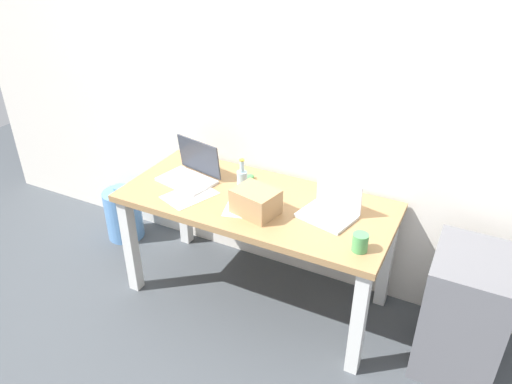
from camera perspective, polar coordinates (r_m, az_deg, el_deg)
ground_plane at (r=3.26m, az=0.00°, el=-11.90°), size 8.00×8.00×0.00m
back_wall at (r=2.95m, az=3.79°, el=12.56°), size 5.20×0.08×2.60m
desk at (r=2.88m, az=0.00°, el=-2.61°), size 1.61×0.72×0.73m
laptop_left at (r=3.05m, az=-7.67°, el=2.33°), size 0.38×0.31×0.24m
laptop_right at (r=2.69m, az=8.72°, el=-2.03°), size 0.33×0.29×0.20m
beer_bottle at (r=2.83m, az=-1.63°, el=1.18°), size 0.06×0.06×0.24m
computer_mouse at (r=3.03m, az=-0.95°, el=1.67°), size 0.08×0.11×0.03m
cardboard_box at (r=2.67m, az=-0.03°, el=-1.14°), size 0.27×0.23×0.14m
coffee_mug at (r=2.45m, az=12.16°, el=-5.83°), size 0.08×0.08×0.09m
paper_sheet_center at (r=2.78m, az=-1.23°, el=-1.46°), size 0.28×0.34×0.00m
paper_sheet_front_left at (r=2.90m, az=-7.83°, el=-0.36°), size 0.30×0.35×0.00m
water_cooler_jug at (r=3.82m, az=-15.33°, el=-2.50°), size 0.27×0.27×0.44m
filing_cabinet at (r=2.84m, az=23.24°, el=-12.89°), size 0.40×0.48×0.71m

